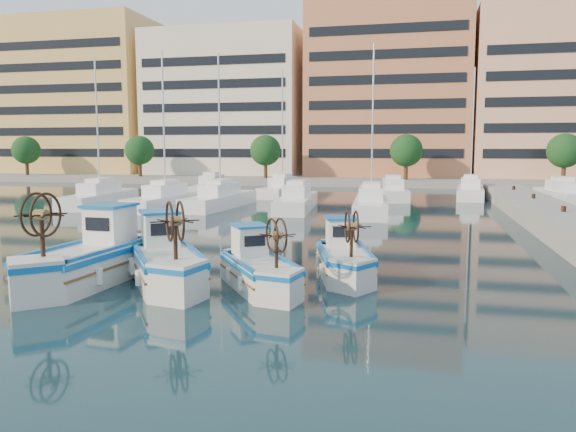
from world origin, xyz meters
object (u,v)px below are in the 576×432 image
(fishing_boat_a, at_px, (90,257))
(fishing_boat_b, at_px, (166,259))
(fishing_boat_c, at_px, (258,267))
(fishing_boat_d, at_px, (344,257))

(fishing_boat_a, relative_size, fishing_boat_b, 1.08)
(fishing_boat_a, bearing_deg, fishing_boat_c, 9.20)
(fishing_boat_c, height_order, fishing_boat_d, fishing_boat_d)
(fishing_boat_d, bearing_deg, fishing_boat_b, -172.03)
(fishing_boat_b, distance_m, fishing_boat_d, 6.12)
(fishing_boat_d, bearing_deg, fishing_boat_c, -152.05)
(fishing_boat_c, distance_m, fishing_boat_d, 3.37)
(fishing_boat_a, distance_m, fishing_boat_d, 8.63)
(fishing_boat_b, bearing_deg, fishing_boat_d, -10.84)
(fishing_boat_b, xyz_separation_m, fishing_boat_d, (5.63, 2.40, -0.12))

